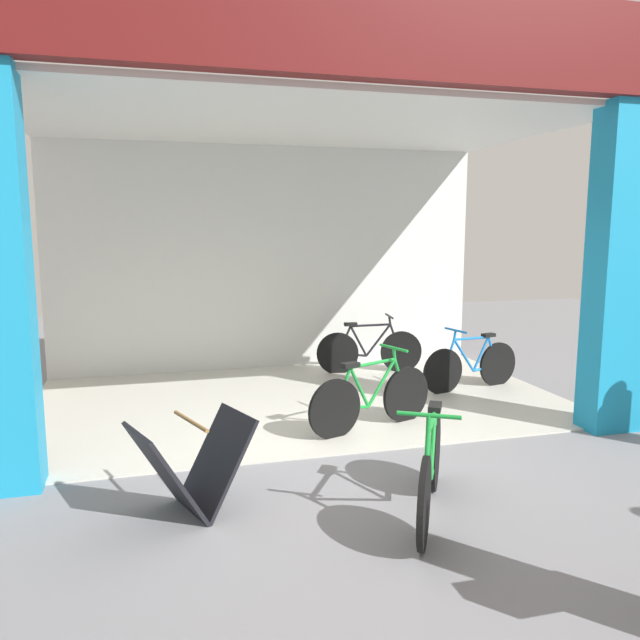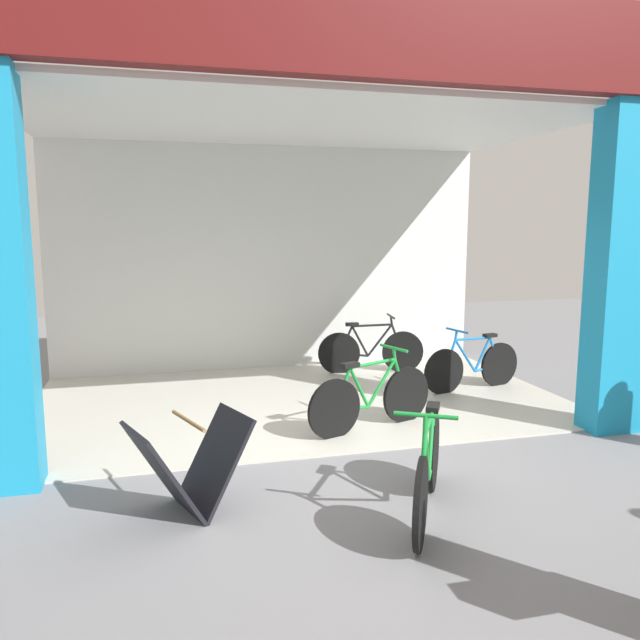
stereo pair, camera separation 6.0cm
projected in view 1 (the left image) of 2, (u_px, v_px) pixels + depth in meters
ground_plane at (346, 455)px, 5.78m from camera, size 20.72×20.72×0.00m
shop_facade at (299, 218)px, 7.27m from camera, size 6.56×4.10×4.18m
bicycle_inside_0 at (372, 398)px, 6.44m from camera, size 1.51×0.58×0.87m
bicycle_inside_1 at (471, 365)px, 8.03m from camera, size 1.49×0.44×0.84m
bicycle_inside_2 at (369, 350)px, 8.96m from camera, size 1.55×0.43×0.86m
bicycle_parked_0 at (430, 470)px, 4.54m from camera, size 0.84×1.40×0.88m
sandwich_board_sign at (192, 466)px, 4.57m from camera, size 0.99×0.82×0.74m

